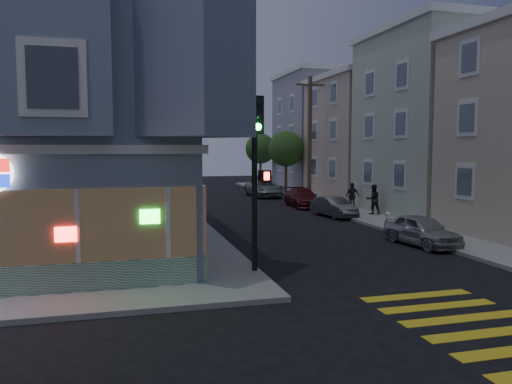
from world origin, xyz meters
name	(u,v)px	position (x,y,z in m)	size (l,w,h in m)	color
ground	(186,343)	(0.00, 0.00, 0.00)	(120.00, 120.00, 0.00)	black
sidewalk_ne	(447,199)	(23.00, 23.00, 0.07)	(24.00, 42.00, 0.15)	gray
row_house_b	(473,125)	(19.50, 16.00, 5.40)	(12.00, 8.60, 10.50)	#B0BCA3
row_house_c	(395,140)	(19.50, 25.00, 4.65)	(12.00, 8.60, 9.00)	#B9A48F
row_house_d	(345,133)	(19.50, 34.00, 5.40)	(12.00, 8.60, 10.50)	gray
utility_pole	(310,137)	(12.00, 24.00, 4.80)	(2.20, 0.30, 9.00)	#4C3826
street_tree_near	(286,149)	(12.20, 30.00, 3.94)	(3.00, 3.00, 5.30)	#4C3826
street_tree_far	(261,149)	(12.20, 38.00, 3.94)	(3.00, 3.00, 5.30)	#4C3826
pedestrian_a	(373,199)	(13.00, 16.22, 1.02)	(0.85, 0.66, 1.74)	black
pedestrian_b	(352,196)	(13.00, 18.97, 0.98)	(0.98, 0.41, 1.67)	#28242D
parked_car_a	(422,230)	(10.70, 7.80, 0.64)	(1.51, 3.74, 1.28)	#A0A3A7
parked_car_b	(334,207)	(10.70, 16.68, 0.59)	(1.24, 3.57, 1.18)	#3B3D40
parked_car_c	(303,198)	(10.70, 21.88, 0.63)	(1.77, 4.35, 1.26)	#55131B
parked_car_d	(265,188)	(10.18, 29.45, 0.73)	(2.41, 5.23, 1.45)	#92979B
traffic_signal	(256,154)	(2.82, 4.86, 3.86)	(0.69, 0.62, 5.49)	black
fire_hydrant	(388,219)	(11.30, 11.56, 0.56)	(0.45, 0.26, 0.78)	white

